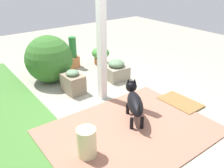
{
  "coord_description": "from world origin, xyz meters",
  "views": [
    {
      "loc": [
        -2.97,
        2.25,
        2.16
      ],
      "look_at": [
        -0.0,
        0.01,
        0.37
      ],
      "focal_mm": 38.99,
      "sensor_mm": 36.0,
      "label": 1
    }
  ],
  "objects": [
    {
      "name": "terracotta_pot_tall",
      "position": [
        1.93,
        -0.3,
        0.26
      ],
      "size": [
        0.3,
        0.3,
        0.73
      ],
      "color": "#C07343",
      "rests_on": "ground"
    },
    {
      "name": "porch_pillar",
      "position": [
        0.26,
        0.03,
        1.17
      ],
      "size": [
        0.12,
        0.12,
        2.35
      ],
      "primitive_type": "cube",
      "color": "white",
      "rests_on": "ground"
    },
    {
      "name": "terracotta_pot_broad",
      "position": [
        1.71,
        -0.93,
        0.23
      ],
      "size": [
        0.43,
        0.43,
        0.41
      ],
      "color": "#A65637",
      "rests_on": "ground"
    },
    {
      "name": "dog",
      "position": [
        -0.61,
        0.04,
        0.32
      ],
      "size": [
        0.75,
        0.56,
        0.56
      ],
      "color": "black",
      "rests_on": "ground"
    },
    {
      "name": "ceramic_urn",
      "position": [
        -0.88,
        1.06,
        0.2
      ],
      "size": [
        0.25,
        0.25,
        0.41
      ],
      "primitive_type": "cylinder",
      "color": "beige",
      "rests_on": "ground"
    },
    {
      "name": "round_shrub",
      "position": [
        1.52,
        0.47,
        0.48
      ],
      "size": [
        0.96,
        0.96,
        0.96
      ],
      "primitive_type": "sphere",
      "color": "#346A28",
      "rests_on": "ground"
    },
    {
      "name": "stone_planter_mid",
      "position": [
        0.77,
        0.35,
        0.2
      ],
      "size": [
        0.44,
        0.34,
        0.45
      ],
      "color": "gray",
      "rests_on": "ground"
    },
    {
      "name": "stone_planter_nearest",
      "position": [
        0.76,
        -0.67,
        0.2
      ],
      "size": [
        0.48,
        0.48,
        0.43
      ],
      "color": "gray",
      "rests_on": "ground"
    },
    {
      "name": "doormat",
      "position": [
        -0.73,
        -0.95,
        0.01
      ],
      "size": [
        0.72,
        0.46,
        0.03
      ],
      "primitive_type": "cube",
      "rotation": [
        0.0,
        0.0,
        0.02
      ],
      "color": "olive",
      "rests_on": "ground"
    },
    {
      "name": "brick_path",
      "position": [
        -0.82,
        0.3,
        0.01
      ],
      "size": [
        1.8,
        2.4,
        0.02
      ],
      "primitive_type": "cube",
      "color": "#A26B55",
      "rests_on": "ground"
    },
    {
      "name": "ground_plane",
      "position": [
        0.0,
        0.0,
        0.0
      ],
      "size": [
        12.0,
        12.0,
        0.0
      ],
      "primitive_type": "plane",
      "color": "#9B9886"
    }
  ]
}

